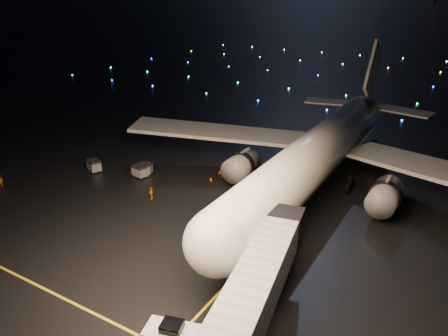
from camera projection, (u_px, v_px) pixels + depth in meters
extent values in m
plane|color=black|center=(446.00, 29.00, 283.65)|extent=(2000.00, 2000.00, 0.00)
cube|color=yellow|center=(295.00, 212.00, 52.13)|extent=(0.25, 80.00, 0.02)
cube|color=yellow|center=(20.00, 277.00, 40.40)|extent=(60.00, 0.25, 0.02)
cube|color=silver|center=(172.00, 334.00, 32.45)|extent=(4.59, 3.23, 1.98)
imported|color=orange|center=(0.00, 181.00, 57.92)|extent=(1.13, 0.99, 1.95)
imported|color=orange|center=(151.00, 193.00, 55.01)|extent=(0.57, 1.03, 1.67)
cone|color=#FA4503|center=(223.00, 174.00, 62.01)|extent=(0.60, 0.60, 0.53)
cone|color=#FA4503|center=(220.00, 172.00, 62.85)|extent=(0.51, 0.51, 0.49)
cone|color=#FA4503|center=(211.00, 179.00, 60.54)|extent=(0.56, 0.56, 0.48)
cone|color=#FA4503|center=(177.00, 131.00, 80.80)|extent=(0.57, 0.57, 0.51)
cube|color=gray|center=(145.00, 168.00, 62.52)|extent=(2.35, 2.02, 1.68)
cube|color=gray|center=(140.00, 171.00, 61.44)|extent=(2.21, 1.71, 1.72)
cube|color=gray|center=(94.00, 166.00, 63.33)|extent=(2.43, 2.07, 1.75)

